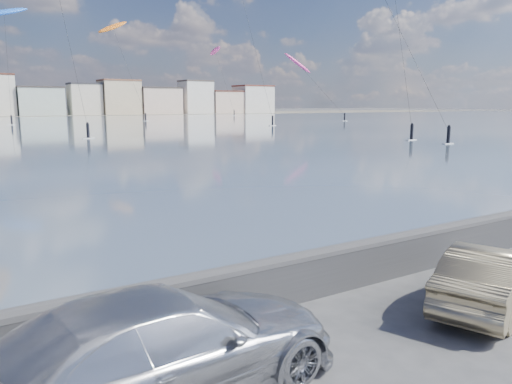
% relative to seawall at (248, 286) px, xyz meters
% --- Properties ---
extents(ground, '(700.00, 700.00, 0.00)m').
position_rel_seawall_xyz_m(ground, '(0.00, -2.70, -0.58)').
color(ground, '#333335').
rests_on(ground, ground).
extents(seawall, '(400.00, 0.36, 1.08)m').
position_rel_seawall_xyz_m(seawall, '(0.00, 0.00, 0.00)').
color(seawall, '#28282B').
rests_on(seawall, ground).
extents(car_silver, '(5.73, 2.81, 1.60)m').
position_rel_seawall_xyz_m(car_silver, '(-2.56, -1.89, 0.22)').
color(car_silver, '#B0B2B8').
rests_on(car_silver, ground).
extents(car_champagne, '(4.19, 2.70, 1.30)m').
position_rel_seawall_xyz_m(car_champagne, '(4.41, -2.36, 0.07)').
color(car_champagne, tan).
rests_on(car_champagne, ground).
extents(kitesurfer_1, '(3.60, 16.68, 24.24)m').
position_rel_seawall_xyz_m(kitesurfer_1, '(80.24, 154.25, 21.70)').
color(kitesurfer_1, '#E5338C').
rests_on(kitesurfer_1, ground).
extents(kitesurfer_2, '(10.41, 16.04, 25.51)m').
position_rel_seawall_xyz_m(kitesurfer_2, '(8.80, 114.65, 22.56)').
color(kitesurfer_2, blue).
rests_on(kitesurfer_2, ground).
extents(kitesurfer_6, '(8.05, 13.09, 25.17)m').
position_rel_seawall_xyz_m(kitesurfer_6, '(33.59, 119.65, 21.79)').
color(kitesurfer_6, orange).
rests_on(kitesurfer_6, ground).
extents(kitesurfer_15, '(8.97, 17.17, 17.65)m').
position_rel_seawall_xyz_m(kitesurfer_15, '(75.39, 98.93, 13.76)').
color(kitesurfer_15, '#E5338C').
rests_on(kitesurfer_15, ground).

